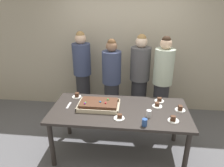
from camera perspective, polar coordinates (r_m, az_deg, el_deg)
name	(u,v)px	position (r m, az deg, el deg)	size (l,w,h in m)	color
ground_plane	(119,151)	(3.52, 1.85, -18.28)	(12.00, 12.00, 0.00)	#5B5B60
interior_back_panel	(126,40)	(4.33, 3.78, 11.93)	(8.00, 0.12, 3.00)	#B2A893
party_table	(119,114)	(3.11, 2.02, -8.55)	(2.03, 0.94, 0.78)	#2D2826
sheet_cake	(99,105)	(3.11, -3.68, -5.85)	(0.62, 0.40, 0.12)	beige
plated_slice_near_left	(180,109)	(3.19, 18.39, -6.69)	(0.15, 0.15, 0.08)	white
plated_slice_near_right	(173,119)	(2.90, 16.62, -9.54)	(0.15, 0.15, 0.08)	white
plated_slice_far_left	(119,117)	(2.85, 2.06, -9.35)	(0.15, 0.15, 0.06)	white
plated_slice_far_right	(159,100)	(3.37, 13.00, -4.55)	(0.15, 0.15, 0.07)	white
plated_slice_center_front	(77,96)	(3.46, -9.73, -3.37)	(0.15, 0.15, 0.08)	white
plated_slice_center_back	(157,105)	(3.21, 12.44, -5.91)	(0.15, 0.15, 0.06)	white
drink_cup_nearest	(145,122)	(2.72, 9.03, -10.61)	(0.07, 0.07, 0.10)	#2D5199
drink_cup_middle	(149,114)	(2.91, 10.18, -8.21)	(0.07, 0.07, 0.10)	white
cake_server_utensil	(69,105)	(3.23, -11.91, -5.95)	(0.03, 0.20, 0.01)	silver
person_serving_front	(162,82)	(3.86, 13.76, 0.49)	(0.35, 0.35, 1.72)	#28282D
person_green_shirt_behind	(112,81)	(3.90, -0.11, 0.74)	(0.35, 0.35, 1.65)	#28282D
person_striped_tie_right	(82,73)	(4.20, -8.20, 2.91)	(0.36, 0.36, 1.73)	#28282D
person_left_edge_reaching	(140,78)	(3.98, 7.65, 1.59)	(0.37, 0.37, 1.72)	#28282D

